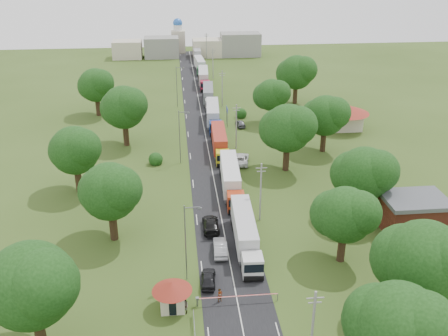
{
  "coord_description": "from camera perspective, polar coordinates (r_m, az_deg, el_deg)",
  "views": [
    {
      "loc": [
        -6.01,
        -69.17,
        36.58
      ],
      "look_at": [
        1.52,
        5.28,
        3.0
      ],
      "focal_mm": 40.0,
      "sensor_mm": 36.0,
      "label": 1
    }
  ],
  "objects": [
    {
      "name": "car_lane_front",
      "position": [
        60.05,
        -1.81,
        -12.51
      ],
      "size": [
        2.09,
        4.37,
        1.44
      ],
      "primitive_type": "imported",
      "rotation": [
        0.0,
        0.0,
        3.05
      ],
      "color": "black",
      "rests_on": "ground"
    },
    {
      "name": "tree_3",
      "position": [
        72.79,
        15.7,
        -0.57
      ],
      "size": [
        8.8,
        8.8,
        11.07
      ],
      "color": "#382616",
      "rests_on": "ground"
    },
    {
      "name": "tree_6",
      "position": [
        110.55,
        5.45,
        8.32
      ],
      "size": [
        8.0,
        8.0,
        10.1
      ],
      "color": "#382616",
      "rests_on": "ground"
    },
    {
      "name": "road",
      "position": [
        96.57,
        -1.78,
        1.9
      ],
      "size": [
        8.0,
        200.0,
        0.04
      ],
      "primitive_type": "cube",
      "color": "black",
      "rests_on": "ground"
    },
    {
      "name": "pole_0",
      "position": [
        48.14,
        10.06,
        -17.79
      ],
      "size": [
        1.6,
        0.24,
        9.0
      ],
      "color": "gray",
      "rests_on": "ground"
    },
    {
      "name": "car_lane_mid",
      "position": [
        65.25,
        -0.43,
        -9.08
      ],
      "size": [
        1.9,
        4.94,
        1.61
      ],
      "primitive_type": "imported",
      "rotation": [
        0.0,
        0.0,
        3.1
      ],
      "color": "gray",
      "rests_on": "ground"
    },
    {
      "name": "truck_3",
      "position": [
        110.57,
        -1.26,
        6.09
      ],
      "size": [
        3.46,
        15.57,
        4.3
      ],
      "color": "navy",
      "rests_on": "ground"
    },
    {
      "name": "tree_11",
      "position": [
        81.5,
        -16.7,
        1.99
      ],
      "size": [
        8.8,
        8.8,
        11.07
      ],
      "color": "#382616",
      "rests_on": "ground"
    },
    {
      "name": "tree_4",
      "position": [
        86.49,
        7.27,
        4.57
      ],
      "size": [
        9.6,
        9.6,
        12.05
      ],
      "color": "#382616",
      "rests_on": "ground"
    },
    {
      "name": "truck_5",
      "position": [
        143.35,
        -2.35,
        10.29
      ],
      "size": [
        3.24,
        15.4,
        4.26
      ],
      "color": "maroon",
      "rests_on": "ground"
    },
    {
      "name": "lamp_1",
      "position": [
        89.71,
        -5.01,
        3.84
      ],
      "size": [
        2.03,
        0.22,
        10.0
      ],
      "color": "slate",
      "rests_on": "ground"
    },
    {
      "name": "house_brick",
      "position": [
        73.79,
        20.79,
        -4.94
      ],
      "size": [
        8.6,
        6.6,
        5.2
      ],
      "color": "maroon",
      "rests_on": "ground"
    },
    {
      "name": "pole_5",
      "position": [
        177.44,
        -2.02,
        13.8
      ],
      "size": [
        1.6,
        0.24,
        9.0
      ],
      "color": "gray",
      "rests_on": "ground"
    },
    {
      "name": "info_sign",
      "position": [
        110.02,
        0.35,
        6.4
      ],
      "size": [
        0.12,
        3.1,
        4.1
      ],
      "color": "slate",
      "rests_on": "ground"
    },
    {
      "name": "house_cream",
      "position": [
        110.53,
        13.6,
        6.14
      ],
      "size": [
        10.08,
        10.08,
        5.8
      ],
      "color": "beige",
      "rests_on": "ground"
    },
    {
      "name": "distant_town",
      "position": [
        182.33,
        -3.68,
        13.66
      ],
      "size": [
        52.0,
        8.0,
        8.0
      ],
      "color": "gray",
      "rests_on": "ground"
    },
    {
      "name": "tree_5",
      "position": [
        96.29,
        11.48,
        5.93
      ],
      "size": [
        8.8,
        8.8,
        11.07
      ],
      "color": "#382616",
      "rests_on": "ground"
    },
    {
      "name": "tree_12",
      "position": [
        99.13,
        -11.4,
        6.84
      ],
      "size": [
        9.6,
        9.6,
        12.05
      ],
      "color": "#382616",
      "rests_on": "ground"
    },
    {
      "name": "tree_10",
      "position": [
        66.8,
        -12.93,
        -2.56
      ],
      "size": [
        8.8,
        8.8,
        11.07
      ],
      "color": "#382616",
      "rests_on": "ground"
    },
    {
      "name": "tree_1",
      "position": [
        54.3,
        21.84,
        -9.75
      ],
      "size": [
        9.6,
        9.6,
        12.05
      ],
      "color": "#382616",
      "rests_on": "ground"
    },
    {
      "name": "pedestrian_near",
      "position": [
        57.35,
        -0.47,
        -14.37
      ],
      "size": [
        0.74,
        0.67,
        1.69
      ],
      "primitive_type": "imported",
      "rotation": [
        0.0,
        0.0,
        0.54
      ],
      "color": "gray",
      "rests_on": "ground"
    },
    {
      "name": "tree_13",
      "position": [
        119.4,
        -14.45,
        9.18
      ],
      "size": [
        8.8,
        8.8,
        11.07
      ],
      "color": "#382616",
      "rests_on": "ground"
    },
    {
      "name": "boom_barrier",
      "position": [
        56.98,
        0.19,
        -14.61
      ],
      "size": [
        9.22,
        0.35,
        1.18
      ],
      "color": "slate",
      "rests_on": "ground"
    },
    {
      "name": "guard_booth",
      "position": [
        56.01,
        -5.95,
        -13.9
      ],
      "size": [
        4.4,
        4.4,
        3.45
      ],
      "color": "beige",
      "rests_on": "ground"
    },
    {
      "name": "car_lane_rear",
      "position": [
        70.22,
        -1.52,
        -6.47
      ],
      "size": [
        2.31,
        5.57,
        1.61
      ],
      "primitive_type": "imported",
      "rotation": [
        0.0,
        0.0,
        3.13
      ],
      "color": "black",
      "rests_on": "ground"
    },
    {
      "name": "car_verge_far",
      "position": [
        109.89,
        1.87,
        5.11
      ],
      "size": [
        2.05,
        4.32,
        1.43
      ],
      "primitive_type": "imported",
      "rotation": [
        0.0,
        0.0,
        3.23
      ],
      "color": "#515258",
      "rests_on": "ground"
    },
    {
      "name": "tree_2",
      "position": [
        62.7,
        13.64,
        -5.15
      ],
      "size": [
        8.0,
        8.0,
        10.1
      ],
      "color": "#382616",
      "rests_on": "ground"
    },
    {
      "name": "church",
      "position": [
        189.76,
        -5.26,
        14.61
      ],
      "size": [
        5.0,
        5.0,
        12.3
      ],
      "color": "beige",
      "rests_on": "ground"
    },
    {
      "name": "pole_3",
      "position": [
        122.94,
        -0.21,
        9.13
      ],
      "size": [
        1.6,
        0.24,
        9.0
      ],
      "color": "gray",
      "rests_on": "ground"
    },
    {
      "name": "pole_1",
      "position": [
        70.82,
        4.21,
        -2.67
      ],
      "size": [
        1.6,
        0.24,
        9.0
      ],
      "color": "gray",
      "rests_on": "ground"
    },
    {
      "name": "truck_2",
      "position": [
        95.35,
        -0.51,
        3.0
      ],
      "size": [
        2.91,
        14.7,
        4.07
      ],
      "color": "gold",
      "rests_on": "ground"
    },
    {
      "name": "tree_9",
      "position": [
        50.69,
        -21.18,
        -12.26
      ],
      "size": [
        9.6,
        9.6,
        12.05
      ],
      "color": "#382616",
      "rests_on": "ground"
    },
    {
      "name": "ground",
      "position": [
        78.48,
        -0.72,
        -3.62
      ],
      "size": [
        260.0,
        260.0,
        0.0
      ],
      "primitive_type": "plane",
      "color": "#304617",
      "rests_on": "ground"
    },
    {
      "name": "truck_6",
      "position": [
        160.15,
        -2.78,
        11.69
      ],
      "size": [
        3.17,
        14.12,
        3.9
      ],
      "color": "#225D33",
      "rests_on": "ground"
    },
    {
      "name": "tree_0",
      "position": [
        46.55,
        19.31,
        -16.57
      ],
      "size": [
        8.8,
        8.8,
        11.07
      ],
      "color": "#382616",
      "rests_on": "ground"
    },
    {
      "name": "lamp_2",
      "position": [
        123.15,
        -5.36,
        9.47
      ],
      "size": [
        2.03,
        0.22,
        10.0
      ],
      "color": "slate",
      "rests_on": "ground"
    },
    {
      "name": "car_verge_near",
      "position": [
        91.07,
        1.95,
        1.04
      ],
      "size": [
        3.71,
        6.34,
        1.66
      ],
      "primitive_type": "imported",
      "rotation": [
        0.0,
        0.0,
        2.97
      ],
      "color": "silver",
      "rests_on": "ground"
    },
    {
      "name": "truck_4",
      "position": [
        126.52,
        -1.79,
        8.34
      ],
      "size": [
        3.15,
        14.33,
        3.96
      ],
      "color": "#B3B3B3",
      "rests_on": "ground"
    },
    {
      "name": "tree_7",
      "position": [
        126.36,
        8.26,
        10.78
      ],
      "size": [
        9.6,
        9.6,
        12.05
      ],
      "color": "#382616",
      "rests_on": "ground"
    },
    {
      "name": "truck_7",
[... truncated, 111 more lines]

